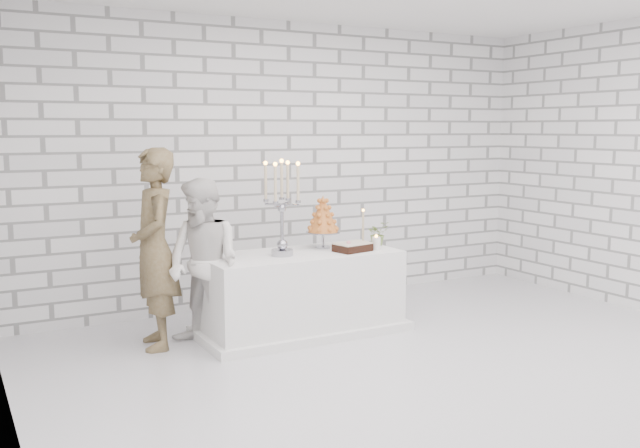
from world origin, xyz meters
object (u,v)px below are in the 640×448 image
(candelabra, at_px, (282,208))
(croquembouche, at_px, (323,222))
(groom, at_px, (155,249))
(cake_table, at_px, (301,293))
(bride, at_px, (204,264))

(candelabra, height_order, croquembouche, candelabra)
(groom, relative_size, croquembouche, 3.41)
(cake_table, height_order, bride, bride)
(cake_table, distance_m, bride, 1.00)
(cake_table, relative_size, croquembouche, 3.56)
(cake_table, xyz_separation_m, croquembouche, (0.30, 0.13, 0.63))
(candelabra, bearing_deg, groom, 166.88)
(groom, bearing_deg, candelabra, 83.49)
(groom, distance_m, croquembouche, 1.61)
(cake_table, relative_size, bride, 1.23)
(croquembouche, bearing_deg, groom, 177.24)
(bride, height_order, candelabra, candelabra)
(cake_table, bearing_deg, bride, -179.49)
(bride, distance_m, candelabra, 0.85)
(cake_table, bearing_deg, candelabra, -167.93)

